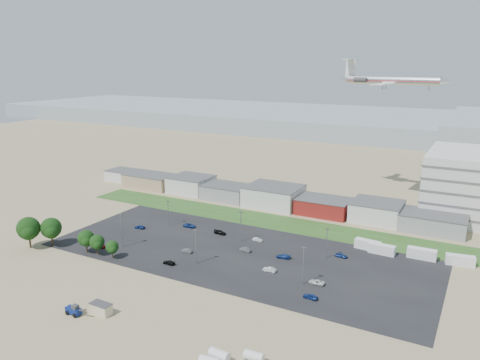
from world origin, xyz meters
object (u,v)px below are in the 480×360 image
Objects in this scene: parked_car_1 at (270,269)px; parked_car_10 at (101,245)px; parked_car_3 at (169,262)px; tree_far_left at (29,231)px; airliner at (392,80)px; parked_car_0 at (316,282)px; parked_car_12 at (283,256)px; parked_car_4 at (187,251)px; parked_car_11 at (257,239)px; parked_car_2 at (310,296)px; parked_car_6 at (220,232)px; parked_car_7 at (245,249)px; telehandler at (73,309)px; parked_car_5 at (140,227)px; storage_tank_nw at (219,355)px; box_trailer_a at (368,245)px; parked_car_8 at (341,255)px; parked_car_9 at (190,225)px; portable_shed at (101,309)px.

parked_car_1 is 0.89× the size of parked_car_10.
parked_car_10 is (-27.34, 0.16, 0.06)m from parked_car_3.
airliner is at bearing 52.69° from tree_far_left.
parked_car_12 reaches higher than parked_car_0.
parked_car_11 is at bearing 139.74° from parked_car_4.
parked_car_2 is 0.84× the size of parked_car_6.
parked_car_6 is at bearing -115.33° from parked_car_7.
parked_car_12 is at bearing 61.43° from telehandler.
parked_car_5 reaches higher than parked_car_3.
parked_car_3 is at bearing -73.58° from parked_car_1.
parked_car_10 is at bearing -85.13° from parked_car_0.
airliner is 114.38m from parked_car_2.
storage_tank_nw is at bearing 43.68° from parked_car_5.
box_trailer_a is 1.88× the size of parked_car_0.
parked_car_5 is at bearing 99.06° from parked_car_8.
airliner is at bearing 162.03° from parked_car_3.
parked_car_11 is at bearing -129.39° from parked_car_2.
parked_car_0 is 0.93× the size of parked_car_9.
parked_car_5 is (-67.85, -83.46, -49.90)m from airliner.
storage_tank_nw is 0.09× the size of airliner.
portable_shed is at bearing -47.64° from parked_car_0.
portable_shed reaches higher than parked_car_1.
parked_car_12 is at bearing 179.05° from parked_car_1.
parked_car_11 is (-28.48, -0.21, -0.07)m from parked_car_8.
parked_car_5 is 1.03× the size of parked_car_8.
portable_shed is at bearing -171.58° from parked_car_6.
parked_car_1 is at bearing 112.21° from parked_car_3.
parked_car_9 is (-13.22, 0.73, -0.01)m from parked_car_6.
parked_car_6 reaches higher than parked_car_5.
parked_car_5 is at bearing -122.09° from parked_car_3.
parked_car_8 is 28.48m from parked_car_11.
storage_tank_nw is at bearing 3.03° from telehandler.
parked_car_5 is 0.87× the size of parked_car_10.
box_trailer_a reaches higher than telehandler.
telehandler is 64.98m from parked_car_11.
parked_car_5 is at bearing -158.73° from box_trailer_a.
box_trailer_a reaches higher than parked_car_10.
parked_car_3 is at bearing 0.29° from parked_car_4.
box_trailer_a is 31.42m from parked_car_0.
telehandler is at bearing -146.85° from portable_shed.
parked_car_1 reaches higher than parked_car_4.
parked_car_9 is at bearing 91.21° from parked_car_8.
parked_car_1 is 1.00× the size of parked_car_7.
tree_far_left is 2.98× the size of parked_car_1.
parked_car_4 is 18.99m from parked_car_6.
telehandler is 0.55× the size of tree_far_left.
parked_car_4 is (46.37, 20.66, -5.20)m from tree_far_left.
parked_car_8 is (42.83, 0.53, -0.03)m from parked_car_6.
parked_car_11 is at bearing 79.78° from portable_shed.
portable_shed is 53.44m from tree_far_left.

